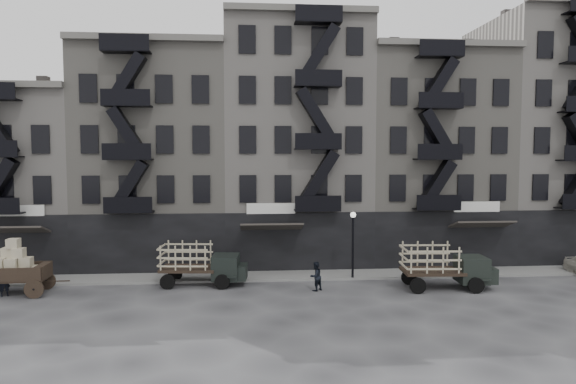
{
  "coord_description": "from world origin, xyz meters",
  "views": [
    {
      "loc": [
        -3.61,
        -28.61,
        7.84
      ],
      "look_at": [
        -0.95,
        4.0,
        5.44
      ],
      "focal_mm": 32.0,
      "sensor_mm": 36.0,
      "label": 1
    }
  ],
  "objects": [
    {
      "name": "pedestrian_west",
      "position": [
        -16.99,
        0.48,
        0.8
      ],
      "size": [
        0.7,
        0.63,
        1.61
      ],
      "primitive_type": "imported",
      "rotation": [
        0.0,
        0.0,
        0.55
      ],
      "color": "black",
      "rests_on": "ground"
    },
    {
      "name": "building_center",
      "position": [
        -0.0,
        9.82,
        8.5
      ],
      "size": [
        10.0,
        11.35,
        18.2
      ],
      "color": "#A7A199",
      "rests_on": "ground"
    },
    {
      "name": "ground",
      "position": [
        0.0,
        0.0,
        0.0
      ],
      "size": [
        140.0,
        140.0,
        0.0
      ],
      "primitive_type": "plane",
      "color": "#38383A",
      "rests_on": "ground"
    },
    {
      "name": "building_east",
      "position": [
        20.0,
        9.82,
        9.0
      ],
      "size": [
        10.0,
        11.35,
        19.2
      ],
      "color": "#A7A199",
      "rests_on": "ground"
    },
    {
      "name": "stake_truck_west",
      "position": [
        -6.36,
        2.06,
        1.46
      ],
      "size": [
        5.25,
        2.51,
        2.56
      ],
      "rotation": [
        0.0,
        0.0,
        -0.09
      ],
      "color": "black",
      "rests_on": "ground"
    },
    {
      "name": "wagon",
      "position": [
        -16.62,
        0.78,
        1.78
      ],
      "size": [
        3.73,
        2.07,
        3.12
      ],
      "rotation": [
        0.0,
        0.0,
        0.02
      ],
      "color": "black",
      "rests_on": "ground"
    },
    {
      "name": "lamp_post",
      "position": [
        3.0,
        2.6,
        2.78
      ],
      "size": [
        0.36,
        0.36,
        4.28
      ],
      "color": "black",
      "rests_on": "ground"
    },
    {
      "name": "building_west",
      "position": [
        -20.0,
        9.83,
        6.0
      ],
      "size": [
        10.0,
        11.35,
        13.2
      ],
      "color": "#A7A199",
      "rests_on": "ground"
    },
    {
      "name": "building_mideast",
      "position": [
        10.0,
        9.83,
        7.5
      ],
      "size": [
        10.0,
        11.35,
        16.2
      ],
      "color": "gray",
      "rests_on": "ground"
    },
    {
      "name": "building_midwest",
      "position": [
        -10.0,
        9.83,
        7.5
      ],
      "size": [
        10.0,
        11.35,
        16.2
      ],
      "color": "gray",
      "rests_on": "ground"
    },
    {
      "name": "pedestrian_mid",
      "position": [
        0.34,
        0.23,
        0.84
      ],
      "size": [
        1.04,
        1.01,
        1.69
      ],
      "primitive_type": "imported",
      "rotation": [
        0.0,
        0.0,
        3.8
      ],
      "color": "black",
      "rests_on": "ground"
    },
    {
      "name": "sidewalk",
      "position": [
        0.0,
        3.75,
        0.07
      ],
      "size": [
        55.0,
        2.5,
        0.15
      ],
      "primitive_type": "cube",
      "color": "slate",
      "rests_on": "ground"
    },
    {
      "name": "stake_truck_east",
      "position": [
        7.91,
        0.01,
        1.52
      ],
      "size": [
        5.41,
        2.48,
        2.66
      ],
      "rotation": [
        0.0,
        0.0,
        -0.06
      ],
      "color": "black",
      "rests_on": "ground"
    }
  ]
}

